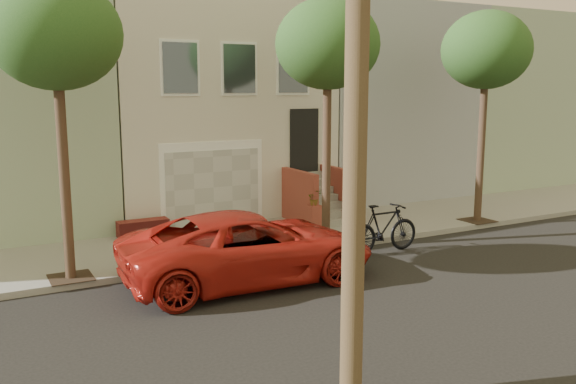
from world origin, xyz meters
TOP-DOWN VIEW (x-y plane):
  - ground at (0.00, 0.00)m, footprint 90.00×90.00m
  - sidewalk at (0.00, 5.35)m, footprint 40.00×3.70m
  - house_row at (0.00, 11.19)m, footprint 33.10×11.70m
  - tree_left at (-5.50, 3.90)m, footprint 2.70×2.57m
  - tree_mid at (1.00, 3.90)m, footprint 2.70×2.57m
  - tree_right at (6.50, 3.90)m, footprint 2.70×2.57m
  - pickup_truck at (-2.00, 2.26)m, footprint 5.69×2.80m
  - motorcycle at (2.03, 2.75)m, footprint 2.15×0.63m

SIDE VIEW (x-z plane):
  - ground at x=0.00m, z-range 0.00..0.00m
  - sidewalk at x=0.00m, z-range 0.00..0.15m
  - motorcycle at x=2.03m, z-range 0.00..1.29m
  - pickup_truck at x=-2.00m, z-range 0.00..1.55m
  - house_row at x=0.00m, z-range 0.14..7.14m
  - tree_left at x=-5.50m, z-range 2.11..8.41m
  - tree_mid at x=1.00m, z-range 2.11..8.41m
  - tree_right at x=6.50m, z-range 2.11..8.41m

